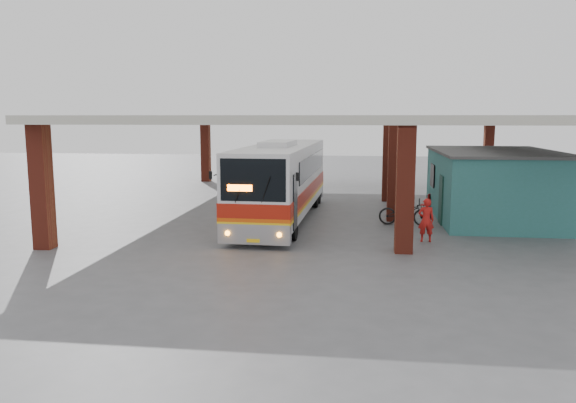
# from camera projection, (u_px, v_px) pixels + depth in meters

# --- Properties ---
(ground) EXTENTS (90.00, 90.00, 0.00)m
(ground) POSITION_uv_depth(u_px,v_px,m) (322.00, 232.00, 22.55)
(ground) COLOR #515154
(ground) RESTS_ON ground
(brick_columns) EXTENTS (20.10, 21.60, 4.35)m
(brick_columns) POSITION_uv_depth(u_px,v_px,m) (359.00, 168.00, 26.95)
(brick_columns) COLOR maroon
(brick_columns) RESTS_ON ground
(canopy_roof) EXTENTS (21.00, 23.00, 0.30)m
(canopy_roof) POSITION_uv_depth(u_px,v_px,m) (341.00, 119.00, 28.19)
(canopy_roof) COLOR beige
(canopy_roof) RESTS_ON brick_columns
(shop_building) EXTENTS (5.20, 8.20, 3.11)m
(shop_building) POSITION_uv_depth(u_px,v_px,m) (494.00, 185.00, 25.29)
(shop_building) COLOR #2D726B
(shop_building) RESTS_ON ground
(coach_bus) EXTENTS (2.90, 12.38, 3.58)m
(coach_bus) POSITION_uv_depth(u_px,v_px,m) (282.00, 180.00, 25.16)
(coach_bus) COLOR silver
(coach_bus) RESTS_ON ground
(motorcycle) EXTENTS (2.27, 1.02, 1.16)m
(motorcycle) POSITION_uv_depth(u_px,v_px,m) (405.00, 212.00, 23.92)
(motorcycle) COLOR black
(motorcycle) RESTS_ON ground
(pedestrian) EXTENTS (0.62, 0.43, 1.63)m
(pedestrian) POSITION_uv_depth(u_px,v_px,m) (426.00, 220.00, 20.74)
(pedestrian) COLOR red
(pedestrian) RESTS_ON ground
(red_chair) EXTENTS (0.55, 0.55, 0.79)m
(red_chair) POSITION_uv_depth(u_px,v_px,m) (428.00, 202.00, 28.07)
(red_chair) COLOR #B11712
(red_chair) RESTS_ON ground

